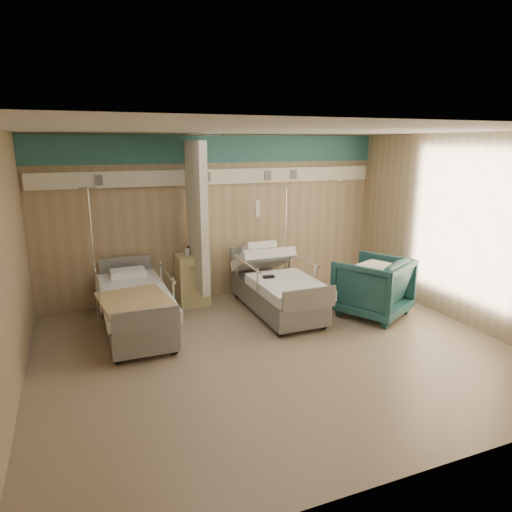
# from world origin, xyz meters

# --- Properties ---
(ground) EXTENTS (6.00, 5.00, 0.00)m
(ground) POSITION_xyz_m (0.00, 0.00, 0.00)
(ground) COLOR gray
(ground) RESTS_ON ground
(room_walls) EXTENTS (6.04, 5.04, 2.82)m
(room_walls) POSITION_xyz_m (-0.03, 0.25, 1.86)
(room_walls) COLOR tan
(room_walls) RESTS_ON ground
(bed_right) EXTENTS (1.00, 2.16, 0.63)m
(bed_right) POSITION_xyz_m (0.60, 1.30, 0.32)
(bed_right) COLOR white
(bed_right) RESTS_ON ground
(bed_left) EXTENTS (1.00, 2.16, 0.63)m
(bed_left) POSITION_xyz_m (-1.60, 1.30, 0.32)
(bed_left) COLOR white
(bed_left) RESTS_ON ground
(bedside_cabinet) EXTENTS (0.50, 0.48, 0.85)m
(bedside_cabinet) POSITION_xyz_m (-0.55, 2.20, 0.42)
(bedside_cabinet) COLOR #D8C987
(bedside_cabinet) RESTS_ON ground
(visitor_armchair) EXTENTS (1.35, 1.36, 0.92)m
(visitor_armchair) POSITION_xyz_m (1.95, 0.64, 0.46)
(visitor_armchair) COLOR #1D4949
(visitor_armchair) RESTS_ON ground
(waffle_blanket) EXTENTS (0.76, 0.73, 0.07)m
(waffle_blanket) POSITION_xyz_m (1.97, 0.62, 0.96)
(waffle_blanket) COLOR white
(waffle_blanket) RESTS_ON visitor_armchair
(iv_stand_right) EXTENTS (0.34, 0.34, 1.92)m
(iv_stand_right) POSITION_xyz_m (1.10, 2.07, 0.39)
(iv_stand_right) COLOR silver
(iv_stand_right) RESTS_ON ground
(iv_stand_left) EXTENTS (0.36, 0.36, 2.02)m
(iv_stand_left) POSITION_xyz_m (-2.08, 2.14, 0.41)
(iv_stand_left) COLOR silver
(iv_stand_left) RESTS_ON ground
(call_remote) EXTENTS (0.18, 0.10, 0.04)m
(call_remote) POSITION_xyz_m (0.40, 1.18, 0.65)
(call_remote) COLOR black
(call_remote) RESTS_ON bed_right
(tan_blanket) EXTENTS (0.97, 1.16, 0.04)m
(tan_blanket) POSITION_xyz_m (-1.66, 0.84, 0.65)
(tan_blanket) COLOR tan
(tan_blanket) RESTS_ON bed_left
(toiletry_bag) EXTENTS (0.25, 0.20, 0.12)m
(toiletry_bag) POSITION_xyz_m (-0.49, 2.29, 0.91)
(toiletry_bag) COLOR black
(toiletry_bag) RESTS_ON bedside_cabinet
(white_cup) EXTENTS (0.09, 0.09, 0.12)m
(white_cup) POSITION_xyz_m (-0.63, 2.17, 0.91)
(white_cup) COLOR white
(white_cup) RESTS_ON bedside_cabinet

